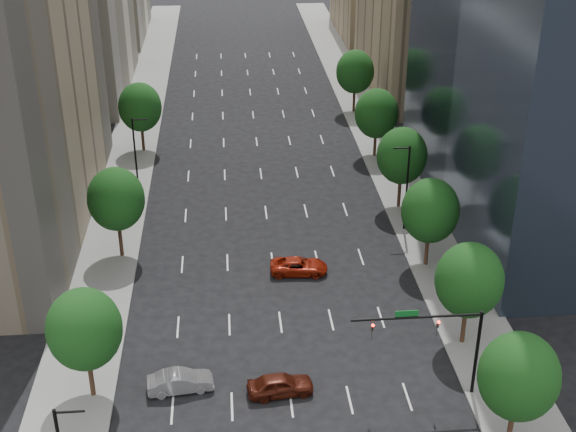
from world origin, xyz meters
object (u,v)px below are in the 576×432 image
object	(u,v)px
car_maroon	(280,385)
car_red_far	(299,266)
traffic_signal	(444,336)
car_silver	(180,381)

from	to	relation	value
car_maroon	car_red_far	world-z (taller)	car_maroon
car_maroon	car_red_far	size ratio (longest dim) A/B	0.92
traffic_signal	car_maroon	world-z (taller)	traffic_signal
traffic_signal	car_maroon	bearing A→B (deg)	174.36
traffic_signal	car_silver	size ratio (longest dim) A/B	1.93
car_silver	car_red_far	world-z (taller)	car_silver
traffic_signal	car_silver	xyz separation A→B (m)	(-18.33, 2.10, -4.40)
car_maroon	car_silver	xyz separation A→B (m)	(-7.13, 0.99, -0.03)
traffic_signal	car_maroon	xyz separation A→B (m)	(-11.21, 1.11, -4.37)
car_maroon	car_silver	size ratio (longest dim) A/B	1.00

